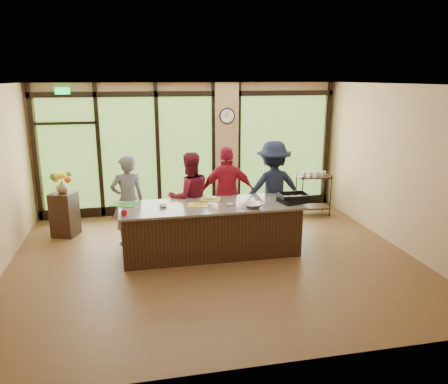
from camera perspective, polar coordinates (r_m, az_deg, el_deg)
name	(u,v)px	position (r m, az deg, el deg)	size (l,w,h in m)	color
floor	(214,259)	(7.79, -1.30, -8.77)	(7.00, 7.00, 0.00)	brown
ceiling	(213,84)	(7.14, -1.44, 13.88)	(7.00, 7.00, 0.00)	silver
back_wall	(190,149)	(10.24, -4.43, 5.67)	(7.00, 7.00, 0.00)	tan
right_wall	(401,168)	(8.65, 22.10, 2.95)	(6.00, 6.00, 0.00)	tan
window_wall	(198,153)	(10.23, -3.48, 5.09)	(6.90, 0.12, 3.00)	tan
island_base	(211,230)	(7.90, -1.72, -4.99)	(3.10, 1.00, 0.88)	black
countertop	(211,206)	(7.76, -1.74, -1.79)	(3.20, 1.10, 0.04)	gray
wall_clock	(227,116)	(10.16, 0.41, 9.91)	(0.36, 0.04, 0.36)	black
cook_left	(128,200)	(8.41, -12.46, -1.06)	(0.63, 0.42, 1.73)	slate
cook_midleft	(190,197)	(8.41, -4.48, -0.68)	(0.85, 0.66, 1.75)	maroon
cook_midright	(227,193)	(8.50, 0.45, -0.16)	(1.08, 0.45, 1.84)	#A61931
cook_right	(273,189)	(8.76, 6.42, 0.43)	(1.23, 0.71, 1.91)	#161C32
roasting_pan	(294,200)	(7.99, 9.09, -1.00)	(0.50, 0.39, 0.09)	black
mixing_bowl	(253,205)	(7.59, 3.83, -1.75)	(0.31, 0.31, 0.08)	silver
cutting_board_left	(125,204)	(7.95, -12.86, -1.56)	(0.43, 0.32, 0.01)	#3A8F34
cutting_board_center	(198,205)	(7.71, -3.41, -1.72)	(0.36, 0.27, 0.01)	yellow
cutting_board_right	(210,199)	(8.08, -1.78, -0.93)	(0.37, 0.28, 0.01)	yellow
prep_bowl_near	(163,206)	(7.66, -7.97, -1.82)	(0.14, 0.14, 0.04)	silver
prep_bowl_mid	(230,205)	(7.67, 0.74, -1.65)	(0.14, 0.14, 0.04)	silver
prep_bowl_far	(210,199)	(8.07, -1.82, -0.87)	(0.13, 0.13, 0.03)	silver
red_ramekin	(124,213)	(7.29, -12.93, -2.75)	(0.11, 0.11, 0.09)	#AF1124
flower_stand	(65,214)	(9.34, -20.09, -2.74)	(0.44, 0.44, 0.89)	black
flower_vase	(62,187)	(9.20, -20.40, 0.63)	(0.24, 0.24, 0.25)	olive
bar_cart	(313,189)	(10.26, 11.60, 0.38)	(0.80, 0.52, 1.03)	black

